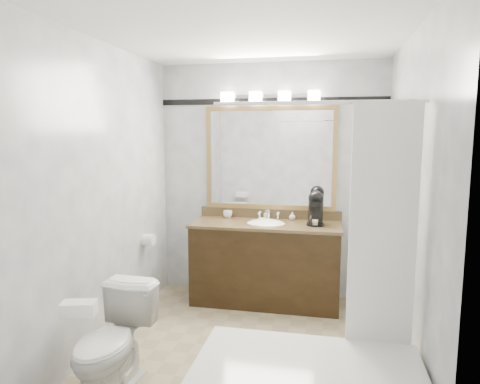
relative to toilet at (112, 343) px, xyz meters
name	(u,v)px	position (x,y,z in m)	size (l,w,h in m)	color
room	(248,199)	(0.79, 0.76, 0.89)	(2.42, 2.62, 2.52)	tan
vanity	(266,261)	(0.79, 1.78, 0.09)	(1.53, 0.58, 0.97)	black
mirror	(270,158)	(0.79, 2.04, 1.14)	(1.40, 0.04, 1.10)	#9F7E47
vanity_light_bar	(270,97)	(0.79, 1.99, 1.78)	(1.02, 0.14, 0.12)	silver
accent_stripe	(271,101)	(0.79, 2.05, 1.74)	(2.40, 0.01, 0.06)	black
tp_roll	(149,240)	(-0.35, 1.42, 0.34)	(0.12, 0.12, 0.11)	white
toilet	(112,343)	(0.00, 0.00, 0.00)	(0.40, 0.70, 0.71)	white
tissue_box	(79,308)	(0.00, -0.36, 0.40)	(0.20, 0.11, 0.08)	white
coffee_maker	(316,207)	(1.29, 1.81, 0.67)	(0.18, 0.22, 0.34)	black
cup_left	(228,214)	(0.34, 1.97, 0.53)	(0.10, 0.10, 0.08)	white
cup_right	(229,214)	(0.35, 1.97, 0.53)	(0.08, 0.08, 0.07)	white
soap_bottle_a	(266,215)	(0.76, 1.99, 0.54)	(0.04, 0.04, 0.09)	white
soap_bottle_b	(292,216)	(1.04, 1.98, 0.54)	(0.07, 0.07, 0.08)	white
soap_bar	(263,219)	(0.74, 1.89, 0.51)	(0.08, 0.05, 0.03)	beige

